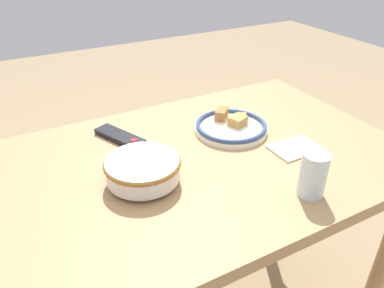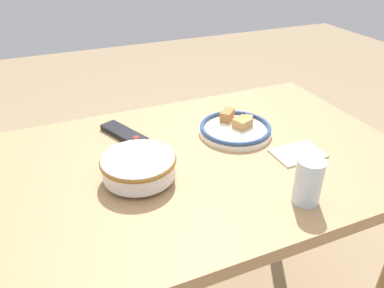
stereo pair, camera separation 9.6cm
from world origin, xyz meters
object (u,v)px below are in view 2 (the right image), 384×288
food_plate (235,128)px  tv_remote (124,134)px  noodle_bowl (139,166)px  drinking_glass (308,181)px

food_plate → tv_remote: food_plate is taller
noodle_bowl → food_plate: (0.38, 0.13, -0.03)m
tv_remote → drinking_glass: size_ratio=1.59×
noodle_bowl → tv_remote: noodle_bowl is taller
food_plate → drinking_glass: bearing=-91.4°
food_plate → tv_remote: size_ratio=1.26×
noodle_bowl → tv_remote: 0.26m
food_plate → tv_remote: 0.38m
noodle_bowl → tv_remote: (0.02, 0.26, -0.03)m
drinking_glass → food_plate: bearing=88.6°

